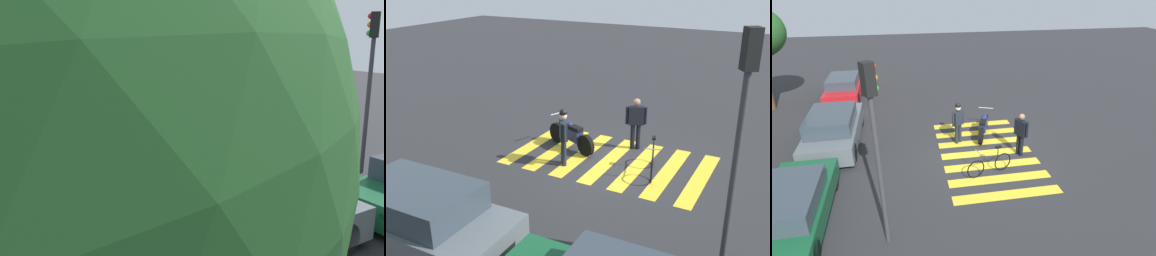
{
  "view_description": "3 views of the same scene",
  "coord_description": "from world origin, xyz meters",
  "views": [
    {
      "loc": [
        6.44,
        11.4,
        4.16
      ],
      "look_at": [
        0.2,
        0.8,
        1.28
      ],
      "focal_mm": 39.81,
      "sensor_mm": 36.0,
      "label": 1
    },
    {
      "loc": [
        -4.83,
        11.03,
        5.52
      ],
      "look_at": [
        0.71,
        0.71,
        1.14
      ],
      "focal_mm": 40.79,
      "sensor_mm": 36.0,
      "label": 2
    },
    {
      "loc": [
        -10.55,
        2.87,
        6.12
      ],
      "look_at": [
        0.76,
        0.74,
        0.78
      ],
      "focal_mm": 30.35,
      "sensor_mm": 36.0,
      "label": 3
    }
  ],
  "objects": [
    {
      "name": "car_grey_coupe",
      "position": [
        1.86,
        5.79,
        0.68
      ],
      "size": [
        4.67,
        1.94,
        1.42
      ],
      "color": "black",
      "rests_on": "ground_plane"
    },
    {
      "name": "traffic_light_pole",
      "position": [
        -3.98,
        3.59,
        3.07
      ],
      "size": [
        0.33,
        0.35,
        4.62
      ],
      "color": "#38383D",
      "rests_on": "ground_plane"
    },
    {
      "name": "officer_by_motorcycle",
      "position": [
        1.07,
        0.92,
        0.98
      ],
      "size": [
        0.44,
        0.55,
        1.72
      ],
      "color": "#1E232D",
      "rests_on": "ground_plane"
    },
    {
      "name": "officer_on_foot",
      "position": [
        -0.35,
        -1.19,
        0.95
      ],
      "size": [
        0.61,
        0.39,
        1.67
      ],
      "color": "black",
      "rests_on": "ground_plane"
    },
    {
      "name": "leaning_bicycle",
      "position": [
        -1.42,
        0.26,
        0.37
      ],
      "size": [
        0.62,
        1.66,
        0.99
      ],
      "color": "black",
      "rests_on": "ground_plane"
    },
    {
      "name": "police_motorcycle",
      "position": [
        1.46,
        -0.22,
        0.47
      ],
      "size": [
        2.0,
        0.99,
        1.05
      ],
      "color": "black",
      "rests_on": "ground_plane"
    },
    {
      "name": "ground_plane",
      "position": [
        0.0,
        0.0,
        0.0
      ],
      "size": [
        60.0,
        60.0,
        0.0
      ],
      "primitive_type": "plane",
      "color": "#2B2B2D"
    },
    {
      "name": "crosswalk_stripes",
      "position": [
        -0.0,
        0.0,
        0.0
      ],
      "size": [
        5.85,
        3.48,
        0.01
      ],
      "color": "yellow",
      "rests_on": "ground_plane"
    }
  ]
}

